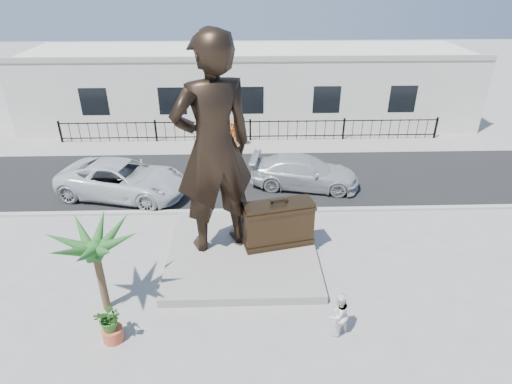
# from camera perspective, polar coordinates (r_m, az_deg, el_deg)

# --- Properties ---
(ground) EXTENTS (100.00, 100.00, 0.00)m
(ground) POSITION_cam_1_polar(r_m,az_deg,el_deg) (14.34, 0.25, -11.96)
(ground) COLOR #9E9991
(ground) RESTS_ON ground
(street) EXTENTS (40.00, 7.00, 0.01)m
(street) POSITION_cam_1_polar(r_m,az_deg,el_deg) (21.09, -0.51, 2.20)
(street) COLOR black
(street) RESTS_ON ground
(curb) EXTENTS (40.00, 0.25, 0.12)m
(curb) POSITION_cam_1_polar(r_m,az_deg,el_deg) (17.98, -0.25, -2.53)
(curb) COLOR #A5A399
(curb) RESTS_ON ground
(far_sidewalk) EXTENTS (40.00, 2.50, 0.02)m
(far_sidewalk) POSITION_cam_1_polar(r_m,az_deg,el_deg) (24.75, -0.72, 6.27)
(far_sidewalk) COLOR #9E9991
(far_sidewalk) RESTS_ON ground
(plinth) EXTENTS (5.20, 5.20, 0.30)m
(plinth) POSITION_cam_1_polar(r_m,az_deg,el_deg) (15.42, -1.82, -7.97)
(plinth) COLOR gray
(plinth) RESTS_ON ground
(fence) EXTENTS (22.00, 0.10, 1.20)m
(fence) POSITION_cam_1_polar(r_m,az_deg,el_deg) (25.28, -0.77, 8.19)
(fence) COLOR black
(fence) RESTS_ON ground
(building) EXTENTS (28.00, 7.00, 4.40)m
(building) POSITION_cam_1_polar(r_m,az_deg,el_deg) (28.83, -0.95, 14.04)
(building) COLOR silver
(building) RESTS_ON ground
(statue) EXTENTS (3.19, 2.70, 7.41)m
(statue) POSITION_cam_1_polar(r_m,az_deg,el_deg) (13.90, -5.71, 5.89)
(statue) COLOR black
(statue) RESTS_ON plinth
(suitcase) EXTENTS (2.53, 1.30, 1.71)m
(suitcase) POSITION_cam_1_polar(r_m,az_deg,el_deg) (15.09, 2.97, -4.30)
(suitcase) COLOR #302214
(suitcase) RESTS_ON plinth
(tourist) EXTENTS (0.86, 0.82, 1.41)m
(tourist) POSITION_cam_1_polar(r_m,az_deg,el_deg) (12.46, 10.91, -15.74)
(tourist) COLOR white
(tourist) RESTS_ON ground
(car_white) EXTENTS (6.17, 3.90, 1.59)m
(car_white) POSITION_cam_1_polar(r_m,az_deg,el_deg) (19.84, -17.30, 1.65)
(car_white) COLOR silver
(car_white) RESTS_ON street
(car_silver) EXTENTS (5.26, 2.92, 1.44)m
(car_silver) POSITION_cam_1_polar(r_m,az_deg,el_deg) (19.89, 6.49, 2.65)
(car_silver) COLOR #B4B7B9
(car_silver) RESTS_ON street
(worker) EXTENTS (1.22, 1.02, 1.63)m
(worker) POSITION_cam_1_polar(r_m,az_deg,el_deg) (24.31, -2.79, 7.92)
(worker) COLOR #E2510B
(worker) RESTS_ON far_sidewalk
(palm_tree) EXTENTS (1.80, 1.80, 3.20)m
(palm_tree) POSITION_cam_1_polar(r_m,az_deg,el_deg) (14.24, -19.21, -14.25)
(palm_tree) COLOR #22551F
(palm_tree) RESTS_ON ground
(planter) EXTENTS (0.56, 0.56, 0.40)m
(planter) POSITION_cam_1_polar(r_m,az_deg,el_deg) (13.06, -18.52, -17.53)
(planter) COLOR #C05032
(planter) RESTS_ON ground
(shrub) EXTENTS (0.77, 0.68, 0.81)m
(shrub) POSITION_cam_1_polar(r_m,az_deg,el_deg) (12.65, -18.95, -15.60)
(shrub) COLOR #30601F
(shrub) RESTS_ON planter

